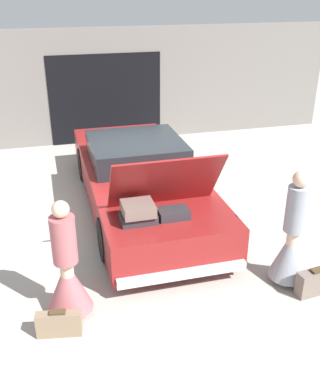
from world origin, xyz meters
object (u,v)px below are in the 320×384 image
person_left (67,275)px  suitcase_beside_left_person (59,324)px  car (140,179)px  person_right (292,244)px  suitcase_beside_right_person (316,282)px

person_left → suitcase_beside_left_person: bearing=-34.9°
car → person_right: bearing=-61.3°
suitcase_beside_left_person → car: bearing=61.3°
car → suitcase_beside_left_person: (-1.64, -3.00, -0.40)m
suitcase_beside_right_person → car: bearing=119.0°
suitcase_beside_right_person → person_right: bearing=121.6°
person_right → person_left: bearing=88.8°
person_right → suitcase_beside_left_person: bearing=95.7°
car → person_left: 3.01m
person_right → suitcase_beside_left_person: 3.17m
suitcase_beside_left_person → suitcase_beside_right_person: (3.35, -0.07, 0.02)m
person_right → suitcase_beside_left_person: (-3.13, -0.28, -0.43)m
suitcase_beside_left_person → person_right: bearing=5.1°
suitcase_beside_left_person → person_left: bearing=66.7°
person_left → suitcase_beside_right_person: size_ratio=2.76×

